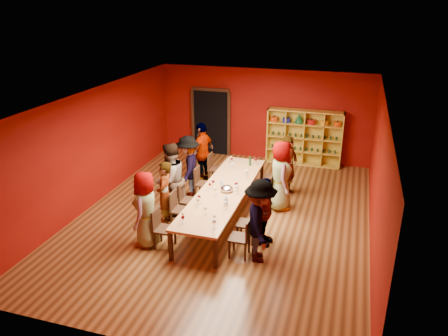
{
  "coord_description": "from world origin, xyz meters",
  "views": [
    {
      "loc": [
        2.84,
        -9.3,
        5.19
      ],
      "look_at": [
        -0.11,
        0.39,
        1.15
      ],
      "focal_mm": 35.0,
      "sensor_mm": 36.0,
      "label": 1
    }
  ],
  "objects_px": {
    "person_right_4": "(289,166)",
    "spittoon_bowl": "(227,189)",
    "person_right_0": "(260,221)",
    "chair_person_right_1": "(251,222)",
    "chair_person_left_4": "(214,167)",
    "person_right_1": "(264,212)",
    "tasting_table": "(224,191)",
    "person_left_3": "(188,167)",
    "chair_person_right_3": "(267,189)",
    "shelving_unit": "(304,135)",
    "chair_person_left_0": "(161,226)",
    "chair_person_left_1": "(178,207)",
    "chair_person_right_4": "(274,176)",
    "person_left_1": "(165,194)",
    "wine_bottle": "(250,162)",
    "chair_person_left_2": "(186,198)",
    "chair_person_right_0": "(243,236)",
    "person_left_4": "(202,153)",
    "person_left_0": "(146,209)",
    "chair_person_left_3": "(201,181)",
    "person_right_3": "(281,176)",
    "person_left_2": "(170,180)"
  },
  "relations": [
    {
      "from": "person_right_4",
      "to": "spittoon_bowl",
      "type": "relative_size",
      "value": 5.47
    },
    {
      "from": "person_right_0",
      "to": "chair_person_right_1",
      "type": "height_order",
      "value": "person_right_0"
    },
    {
      "from": "chair_person_left_4",
      "to": "person_right_1",
      "type": "height_order",
      "value": "person_right_1"
    },
    {
      "from": "tasting_table",
      "to": "spittoon_bowl",
      "type": "height_order",
      "value": "spittoon_bowl"
    },
    {
      "from": "person_left_3",
      "to": "chair_person_right_3",
      "type": "relative_size",
      "value": 1.95
    },
    {
      "from": "shelving_unit",
      "to": "chair_person_left_0",
      "type": "relative_size",
      "value": 2.7
    },
    {
      "from": "chair_person_left_1",
      "to": "chair_person_right_4",
      "type": "relative_size",
      "value": 1.0
    },
    {
      "from": "chair_person_left_0",
      "to": "person_left_3",
      "type": "height_order",
      "value": "person_left_3"
    },
    {
      "from": "chair_person_left_4",
      "to": "chair_person_right_1",
      "type": "height_order",
      "value": "same"
    },
    {
      "from": "person_right_1",
      "to": "chair_person_left_0",
      "type": "bearing_deg",
      "value": 117.86
    },
    {
      "from": "person_left_1",
      "to": "wine_bottle",
      "type": "xyz_separation_m",
      "value": [
        1.46,
        2.51,
        0.05
      ]
    },
    {
      "from": "chair_person_left_2",
      "to": "spittoon_bowl",
      "type": "relative_size",
      "value": 2.89
    },
    {
      "from": "chair_person_left_4",
      "to": "chair_person_right_0",
      "type": "xyz_separation_m",
      "value": [
        1.82,
        -3.55,
        0.0
      ]
    },
    {
      "from": "shelving_unit",
      "to": "person_right_4",
      "type": "relative_size",
      "value": 1.43
    },
    {
      "from": "person_left_3",
      "to": "person_left_4",
      "type": "bearing_deg",
      "value": 168.01
    },
    {
      "from": "chair_person_left_0",
      "to": "person_left_0",
      "type": "height_order",
      "value": "person_left_0"
    },
    {
      "from": "chair_person_left_2",
      "to": "chair_person_left_3",
      "type": "xyz_separation_m",
      "value": [
        0.0,
        1.08,
        0.0
      ]
    },
    {
      "from": "person_right_3",
      "to": "person_left_2",
      "type": "bearing_deg",
      "value": 95.28
    },
    {
      "from": "person_left_0",
      "to": "chair_person_left_0",
      "type": "bearing_deg",
      "value": 85.93
    },
    {
      "from": "person_left_0",
      "to": "person_left_2",
      "type": "bearing_deg",
      "value": 178.66
    },
    {
      "from": "chair_person_left_2",
      "to": "wine_bottle",
      "type": "bearing_deg",
      "value": 60.01
    },
    {
      "from": "person_right_1",
      "to": "shelving_unit",
      "type": "bearing_deg",
      "value": 5.93
    },
    {
      "from": "person_right_0",
      "to": "chair_person_right_1",
      "type": "xyz_separation_m",
      "value": [
        -0.34,
        0.64,
        -0.4
      ]
    },
    {
      "from": "chair_person_right_3",
      "to": "spittoon_bowl",
      "type": "relative_size",
      "value": 2.89
    },
    {
      "from": "chair_person_left_3",
      "to": "person_right_3",
      "type": "height_order",
      "value": "person_right_3"
    },
    {
      "from": "chair_person_right_0",
      "to": "person_right_4",
      "type": "distance_m",
      "value": 3.44
    },
    {
      "from": "tasting_table",
      "to": "person_right_1",
      "type": "relative_size",
      "value": 2.86
    },
    {
      "from": "person_left_1",
      "to": "person_left_3",
      "type": "xyz_separation_m",
      "value": [
        -0.02,
        1.61,
        0.07
      ]
    },
    {
      "from": "person_left_1",
      "to": "person_right_0",
      "type": "xyz_separation_m",
      "value": [
        2.49,
        -0.82,
        0.09
      ]
    },
    {
      "from": "chair_person_left_1",
      "to": "person_right_3",
      "type": "bearing_deg",
      "value": 37.58
    },
    {
      "from": "person_left_3",
      "to": "wine_bottle",
      "type": "xyz_separation_m",
      "value": [
        1.49,
        0.9,
        -0.01
      ]
    },
    {
      "from": "person_right_4",
      "to": "spittoon_bowl",
      "type": "bearing_deg",
      "value": 169.49
    },
    {
      "from": "chair_person_left_3",
      "to": "person_right_4",
      "type": "xyz_separation_m",
      "value": [
        2.21,
        0.97,
        0.35
      ]
    },
    {
      "from": "chair_person_right_1",
      "to": "person_right_1",
      "type": "distance_m",
      "value": 0.42
    },
    {
      "from": "chair_person_left_3",
      "to": "spittoon_bowl",
      "type": "height_order",
      "value": "spittoon_bowl"
    },
    {
      "from": "person_left_0",
      "to": "spittoon_bowl",
      "type": "bearing_deg",
      "value": 136.03
    },
    {
      "from": "person_right_3",
      "to": "spittoon_bowl",
      "type": "height_order",
      "value": "person_right_3"
    },
    {
      "from": "chair_person_right_1",
      "to": "person_left_3",
      "type": "bearing_deg",
      "value": 140.38
    },
    {
      "from": "chair_person_left_2",
      "to": "person_right_0",
      "type": "height_order",
      "value": "person_right_0"
    },
    {
      "from": "person_left_0",
      "to": "person_right_0",
      "type": "height_order",
      "value": "person_right_0"
    },
    {
      "from": "chair_person_left_2",
      "to": "chair_person_left_3",
      "type": "relative_size",
      "value": 1.0
    },
    {
      "from": "shelving_unit",
      "to": "chair_person_left_4",
      "type": "bearing_deg",
      "value": -134.43
    },
    {
      "from": "chair_person_left_1",
      "to": "chair_person_left_3",
      "type": "height_order",
      "value": "same"
    },
    {
      "from": "chair_person_right_3",
      "to": "shelving_unit",
      "type": "bearing_deg",
      "value": 81.93
    },
    {
      "from": "person_left_2",
      "to": "person_right_0",
      "type": "distance_m",
      "value": 2.9
    },
    {
      "from": "person_left_0",
      "to": "chair_person_right_1",
      "type": "xyz_separation_m",
      "value": [
        2.15,
        0.77,
        -0.36
      ]
    },
    {
      "from": "chair_person_left_1",
      "to": "chair_person_right_1",
      "type": "height_order",
      "value": "same"
    },
    {
      "from": "chair_person_left_0",
      "to": "chair_person_right_4",
      "type": "bearing_deg",
      "value": 62.71
    },
    {
      "from": "shelving_unit",
      "to": "chair_person_right_0",
      "type": "relative_size",
      "value": 2.7
    },
    {
      "from": "person_left_2",
      "to": "chair_person_left_4",
      "type": "distance_m",
      "value": 2.28
    }
  ]
}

